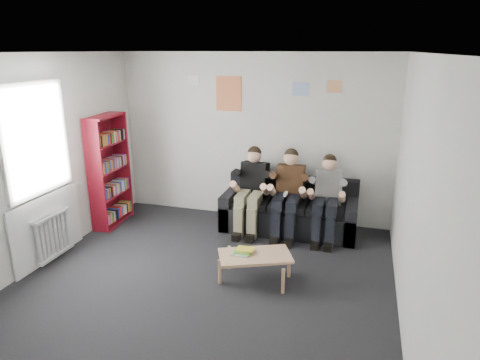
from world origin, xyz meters
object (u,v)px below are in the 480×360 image
object	(u,v)px
sofa	(289,212)
coffee_table	(255,258)
bookshelf	(110,171)
person_right	(327,199)
person_middle	(288,194)
person_left	(251,191)

from	to	relation	value
sofa	coffee_table	world-z (taller)	sofa
bookshelf	person_right	xyz separation A→B (m)	(3.37, 0.37, -0.26)
coffee_table	person_right	bearing A→B (deg)	64.85
sofa	person_right	world-z (taller)	person_right
bookshelf	coffee_table	xyz separation A→B (m)	(2.67, -1.12, -0.58)
sofa	person_middle	distance (m)	0.41
person_right	sofa	bearing A→B (deg)	153.32
person_left	sofa	bearing A→B (deg)	24.08
bookshelf	person_right	distance (m)	3.41
person_middle	person_right	world-z (taller)	person_middle
sofa	bookshelf	distance (m)	2.92
coffee_table	sofa	bearing A→B (deg)	85.70
person_left	person_middle	world-z (taller)	person_middle
person_middle	sofa	bearing A→B (deg)	90.27
bookshelf	person_middle	size ratio (longest dim) A/B	1.35
coffee_table	person_middle	size ratio (longest dim) A/B	0.66
bookshelf	person_left	world-z (taller)	bookshelf
bookshelf	coffee_table	world-z (taller)	bookshelf
person_left	coffee_table	bearing A→B (deg)	-67.94
coffee_table	person_left	bearing A→B (deg)	106.71
bookshelf	person_middle	xyz separation A→B (m)	(2.80, 0.37, -0.24)
sofa	person_right	size ratio (longest dim) A/B	1.63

